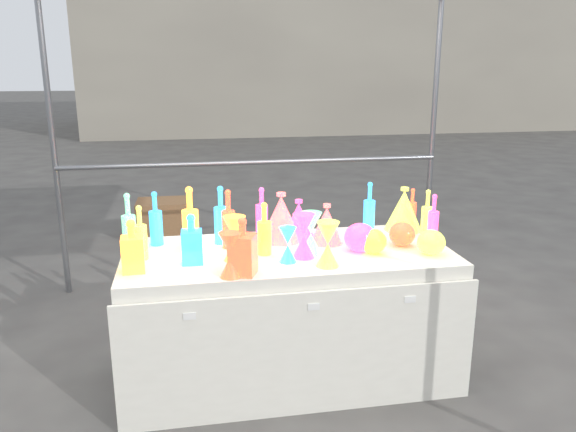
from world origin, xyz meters
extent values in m
plane|color=#63605B|center=(0.00, 0.00, 0.00)|extent=(80.00, 80.00, 0.00)
cylinder|color=gray|center=(-1.50, 1.50, 1.20)|extent=(0.04, 0.04, 2.40)
cylinder|color=gray|center=(1.50, 1.50, 1.20)|extent=(0.04, 0.04, 2.40)
cylinder|color=gray|center=(0.00, 1.47, 1.00)|extent=(3.00, 0.04, 0.04)
cube|color=white|center=(0.00, 0.00, 0.38)|extent=(1.80, 0.80, 0.75)
cube|color=white|center=(0.00, -0.42, 0.34)|extent=(1.84, 0.02, 0.68)
cube|color=white|center=(-0.55, -0.43, 0.60)|extent=(0.06, 0.00, 0.03)
cube|color=white|center=(0.05, -0.43, 0.60)|extent=(0.06, 0.00, 0.03)
cube|color=white|center=(0.55, -0.43, 0.60)|extent=(0.06, 0.00, 0.03)
cube|color=#A9A18D|center=(4.00, 14.00, 3.00)|extent=(14.00, 6.00, 6.00)
cube|color=#8E6440|center=(-0.77, 2.80, 0.21)|extent=(0.57, 0.42, 0.41)
cube|color=#8E6440|center=(1.02, 1.81, 0.03)|extent=(0.81, 0.69, 0.06)
camera|label=1|loc=(-0.53, -2.90, 1.74)|focal=35.00mm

